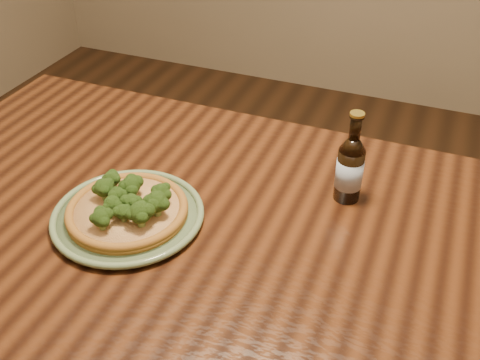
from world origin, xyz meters
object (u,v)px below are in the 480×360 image
at_px(table, 243,275).
at_px(pizza, 128,208).
at_px(beer_bottle, 350,168).
at_px(plate, 128,216).

relative_size(table, pizza, 6.78).
bearing_deg(pizza, beer_bottle, 31.24).
distance_m(table, pizza, 0.26).
height_order(pizza, beer_bottle, beer_bottle).
bearing_deg(pizza, plate, 167.39).
bearing_deg(beer_bottle, table, -132.43).
xyz_separation_m(table, plate, (-0.23, -0.03, 0.10)).
distance_m(pizza, beer_bottle, 0.44).
relative_size(table, beer_bottle, 8.09).
distance_m(table, plate, 0.25).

